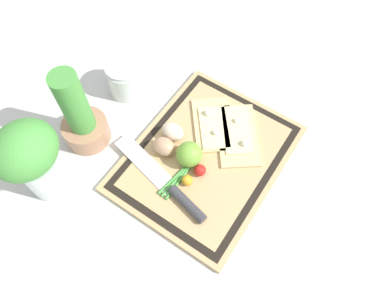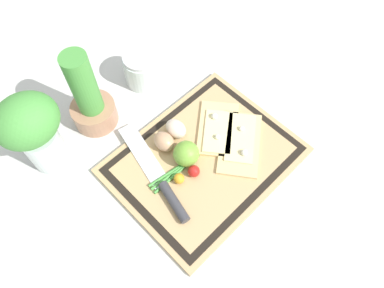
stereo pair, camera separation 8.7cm
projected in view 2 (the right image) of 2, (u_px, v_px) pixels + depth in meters
The scene contains 14 objects.
ground_plane at pixel (204, 162), 0.88m from camera, with size 6.00×6.00×0.00m, color silver.
cutting_board at pixel (204, 160), 0.88m from camera, with size 0.41×0.33×0.02m.
pizza_slice_near at pixel (240, 142), 0.89m from camera, with size 0.19×0.18×0.02m.
pizza_slice_far at pixel (218, 129), 0.90m from camera, with size 0.18×0.17×0.02m.
knife at pixel (164, 186), 0.83m from camera, with size 0.09×0.28×0.02m.
egg_brown at pixel (164, 141), 0.87m from camera, with size 0.04×0.05×0.04m, color tan.
egg_pink at pixel (175, 130), 0.88m from camera, with size 0.04×0.05×0.04m, color beige.
lime at pixel (186, 154), 0.84m from camera, with size 0.06×0.06×0.06m, color #70A838.
cherry_tomato_red at pixel (194, 171), 0.84m from camera, with size 0.03×0.03×0.03m, color red.
cherry_tomato_yellow at pixel (180, 180), 0.83m from camera, with size 0.02×0.02×0.02m, color gold.
scallion_bunch at pixel (199, 154), 0.87m from camera, with size 0.28×0.05×0.01m.
herb_pot at pixel (90, 101), 0.87m from camera, with size 0.11×0.11×0.23m.
sauce_jar at pixel (142, 70), 0.97m from camera, with size 0.09×0.09×0.09m.
herb_glass at pixel (33, 130), 0.78m from camera, with size 0.14×0.12×0.22m.
Camera 2 is at (-0.30, -0.26, 0.79)m, focal length 35.00 mm.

